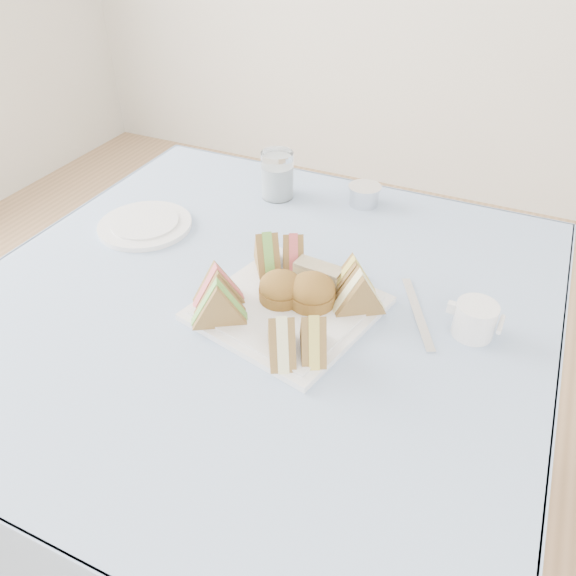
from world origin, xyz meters
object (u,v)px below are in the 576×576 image
at_px(table, 261,430).
at_px(water_glass, 277,175).
at_px(creamer_jug, 475,320).
at_px(serving_plate, 288,308).

height_order(table, water_glass, water_glass).
xyz_separation_m(table, creamer_jug, (0.37, 0.06, 0.41)).
height_order(serving_plate, creamer_jug, creamer_jug).
relative_size(table, creamer_jug, 13.36).
bearing_deg(serving_plate, creamer_jug, 27.00).
height_order(table, creamer_jug, creamer_jug).
distance_m(table, creamer_jug, 0.55).
bearing_deg(table, creamer_jug, 9.14).
xyz_separation_m(serving_plate, water_glass, (-0.20, 0.37, 0.05)).
xyz_separation_m(table, serving_plate, (0.07, -0.01, 0.38)).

